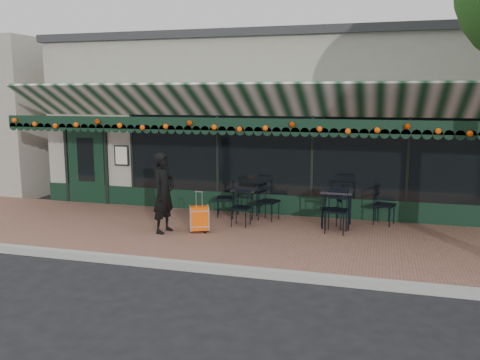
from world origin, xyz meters
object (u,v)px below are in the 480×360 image
(cafe_table_a, at_px, (337,194))
(chair_a_right, at_px, (384,205))
(woman, at_px, (164,193))
(chair_a_left, at_px, (331,210))
(chair_b_right, at_px, (269,202))
(chair_a_front, at_px, (336,211))
(suitcase, at_px, (199,219))
(chair_b_left, at_px, (225,198))
(chair_b_front, at_px, (241,208))
(cafe_table_b, at_px, (245,192))

(cafe_table_a, bearing_deg, chair_a_right, 25.59)
(woman, height_order, chair_a_left, woman)
(cafe_table_a, height_order, chair_b_right, chair_b_right)
(chair_a_right, relative_size, chair_a_front, 0.94)
(chair_a_left, bearing_deg, woman, -91.09)
(suitcase, relative_size, chair_b_right, 1.01)
(chair_a_front, bearing_deg, chair_b_left, 168.62)
(chair_b_right, xyz_separation_m, chair_b_front, (-0.48, -0.73, -0.03))
(woman, bearing_deg, cafe_table_a, -57.27)
(cafe_table_b, xyz_separation_m, chair_a_front, (2.25, -0.80, -0.16))
(chair_b_right, height_order, chair_b_front, chair_b_right)
(suitcase, bearing_deg, cafe_table_a, -0.44)
(cafe_table_b, bearing_deg, chair_a_front, -19.51)
(chair_b_front, bearing_deg, cafe_table_a, 16.88)
(cafe_table_a, bearing_deg, chair_a_left, -115.95)
(suitcase, height_order, chair_a_right, chair_a_right)
(suitcase, relative_size, chair_b_left, 1.01)
(woman, height_order, chair_b_left, woman)
(suitcase, xyz_separation_m, chair_b_left, (0.10, 1.57, 0.14))
(chair_a_left, xyz_separation_m, chair_b_right, (-1.52, 0.41, 0.02))
(chair_a_left, relative_size, chair_b_right, 0.95)
(woman, xyz_separation_m, chair_b_front, (1.46, 0.95, -0.45))
(cafe_table_b, relative_size, chair_a_right, 0.79)
(chair_a_left, height_order, chair_a_front, chair_a_front)
(cafe_table_b, xyz_separation_m, chair_b_front, (0.12, -0.80, -0.23))
(chair_a_right, xyz_separation_m, chair_b_left, (-3.76, -0.20, -0.01))
(woman, xyz_separation_m, chair_a_left, (3.46, 1.27, -0.45))
(chair_a_front, height_order, chair_b_left, chair_a_front)
(cafe_table_a, bearing_deg, chair_b_front, -166.12)
(chair_a_front, height_order, chair_b_right, chair_a_front)
(cafe_table_b, bearing_deg, suitcase, -111.20)
(chair_a_left, bearing_deg, chair_a_right, 100.42)
(woman, xyz_separation_m, chair_a_front, (3.59, 0.95, -0.39))
(cafe_table_b, xyz_separation_m, chair_a_right, (3.25, 0.22, -0.19))
(cafe_table_a, distance_m, chair_b_left, 2.76)
(cafe_table_a, height_order, chair_a_right, chair_a_right)
(woman, distance_m, chair_a_left, 3.71)
(chair_b_front, bearing_deg, chair_a_front, 2.95)
(chair_a_left, bearing_deg, chair_b_front, -102.21)
(chair_a_left, height_order, chair_b_right, chair_b_right)
(chair_a_right, distance_m, chair_b_left, 3.76)
(suitcase, bearing_deg, chair_a_left, -3.25)
(chair_b_front, bearing_deg, woman, -143.89)
(woman, xyz_separation_m, cafe_table_b, (1.34, 1.75, -0.23))
(chair_a_right, height_order, chair_b_right, chair_a_right)
(cafe_table_b, distance_m, chair_b_left, 0.54)
(suitcase, distance_m, chair_a_right, 4.24)
(suitcase, height_order, chair_a_left, suitcase)
(chair_a_left, xyz_separation_m, chair_b_left, (-2.63, 0.50, 0.02))
(suitcase, bearing_deg, woman, 170.09)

